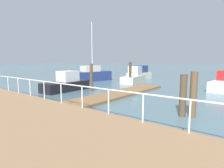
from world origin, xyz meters
TOP-DOWN VIEW (x-y plane):
  - ground_plane at (0.00, 20.00)m, footprint 300.00×300.00m
  - floating_dock at (2.25, 11.08)m, footprint 11.50×2.00m
  - boardwalk_railing at (-3.15, 8.51)m, footprint 0.06×27.24m
  - dock_piling_0 at (2.33, 14.07)m, footprint 0.26×0.26m
  - dock_piling_1 at (-0.19, 5.59)m, footprint 0.32×0.32m
  - dock_piling_2 at (8.03, 13.69)m, footprint 0.29×0.29m
  - dock_piling_3 at (-0.02, 5.18)m, footprint 0.32×0.32m
  - moored_boat_0 at (8.19, 19.70)m, footprint 5.43×2.73m
  - moored_boat_1 at (1.09, 15.96)m, footprint 4.38×1.79m
  - moored_boat_3 at (10.24, 14.51)m, footprint 5.02×2.45m
  - moored_boat_4 at (15.09, 16.43)m, footprint 4.21×2.04m

SIDE VIEW (x-z plane):
  - ground_plane at x=0.00m, z-range 0.00..0.00m
  - floating_dock at x=2.25m, z-range 0.00..0.18m
  - moored_boat_1 at x=1.09m, z-range -0.24..1.49m
  - moored_boat_3 at x=10.24m, z-range -0.29..1.68m
  - moored_boat_4 at x=15.09m, z-range -0.26..1.68m
  - moored_boat_0 at x=8.19m, z-range -2.96..4.60m
  - dock_piling_1 at x=-0.19m, z-range 0.00..2.00m
  - dock_piling_3 at x=-0.02m, z-range 0.00..2.14m
  - dock_piling_0 at x=2.33m, z-range 0.00..2.39m
  - boardwalk_railing at x=-3.15m, z-range 0.69..1.77m
  - dock_piling_2 at x=8.03m, z-range 0.00..2.48m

